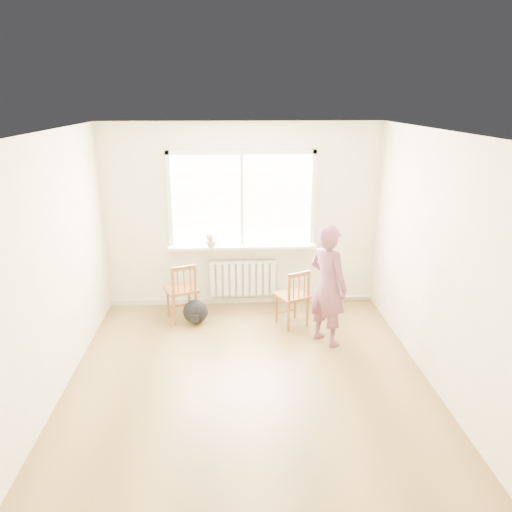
{
  "coord_description": "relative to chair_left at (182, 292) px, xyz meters",
  "views": [
    {
      "loc": [
        -0.19,
        -4.84,
        3.03
      ],
      "look_at": [
        0.15,
        1.2,
        1.08
      ],
      "focal_mm": 35.0,
      "sensor_mm": 36.0,
      "label": 1
    }
  ],
  "objects": [
    {
      "name": "heating_pipe",
      "position": [
        2.11,
        0.53,
        -0.35
      ],
      "size": [
        1.4,
        0.04,
        0.04
      ],
      "primitive_type": "cylinder",
      "rotation": [
        0.0,
        1.57,
        0.0
      ],
      "color": "silver",
      "rests_on": "back_wall"
    },
    {
      "name": "baseboard",
      "position": [
        0.86,
        0.57,
        -0.39
      ],
      "size": [
        4.0,
        0.03,
        0.08
      ],
      "primitive_type": "cube",
      "color": "beige",
      "rests_on": "ground"
    },
    {
      "name": "ceiling",
      "position": [
        0.86,
        -1.66,
        2.27
      ],
      "size": [
        4.5,
        4.5,
        0.0
      ],
      "primitive_type": "plane",
      "rotation": [
        3.14,
        0.0,
        0.0
      ],
      "color": "white",
      "rests_on": "back_wall"
    },
    {
      "name": "person",
      "position": [
        1.88,
        -0.76,
        0.35
      ],
      "size": [
        0.64,
        0.67,
        1.55
      ],
      "primitive_type": "imported",
      "rotation": [
        0.0,
        0.0,
        2.22
      ],
      "color": "#B33B53",
      "rests_on": "floor"
    },
    {
      "name": "chair_right",
      "position": [
        1.53,
        -0.28,
        -0.01
      ],
      "size": [
        0.53,
        0.52,
        0.82
      ],
      "rotation": [
        0.0,
        0.0,
        3.6
      ],
      "color": "#95572B",
      "rests_on": "floor"
    },
    {
      "name": "backpack",
      "position": [
        0.18,
        -0.11,
        -0.25
      ],
      "size": [
        0.39,
        0.32,
        0.34
      ],
      "primitive_type": "ellipsoid",
      "rotation": [
        0.0,
        0.0,
        -0.21
      ],
      "color": "black",
      "rests_on": "floor"
    },
    {
      "name": "window",
      "position": [
        0.86,
        0.56,
        1.24
      ],
      "size": [
        2.12,
        0.05,
        1.42
      ],
      "color": "white",
      "rests_on": "back_wall"
    },
    {
      "name": "windowsill",
      "position": [
        0.86,
        0.48,
        0.5
      ],
      "size": [
        2.15,
        0.22,
        0.04
      ],
      "primitive_type": "cube",
      "color": "white",
      "rests_on": "back_wall"
    },
    {
      "name": "floor",
      "position": [
        0.86,
        -1.66,
        -0.43
      ],
      "size": [
        4.5,
        4.5,
        0.0
      ],
      "primitive_type": "plane",
      "color": "olive",
      "rests_on": "ground"
    },
    {
      "name": "chair_left",
      "position": [
        0.0,
        0.0,
        0.0
      ],
      "size": [
        0.53,
        0.52,
        0.84
      ],
      "rotation": [
        0.0,
        0.0,
        3.52
      ],
      "color": "#95572B",
      "rests_on": "floor"
    },
    {
      "name": "radiator",
      "position": [
        0.86,
        0.5,
        0.01
      ],
      "size": [
        1.0,
        0.12,
        0.55
      ],
      "color": "white",
      "rests_on": "back_wall"
    },
    {
      "name": "cat",
      "position": [
        0.41,
        0.39,
        0.63
      ],
      "size": [
        0.21,
        0.4,
        0.27
      ],
      "rotation": [
        0.0,
        0.0,
        -0.15
      ],
      "color": "beige",
      "rests_on": "windowsill"
    },
    {
      "name": "back_wall",
      "position": [
        0.86,
        0.59,
        0.92
      ],
      "size": [
        4.0,
        0.01,
        2.7
      ],
      "primitive_type": "cube",
      "color": "#EFE6BF",
      "rests_on": "ground"
    }
  ]
}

